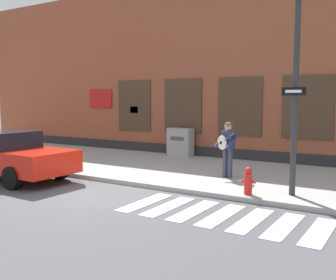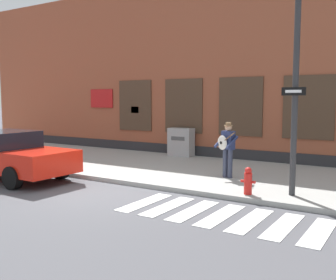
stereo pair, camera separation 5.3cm
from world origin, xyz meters
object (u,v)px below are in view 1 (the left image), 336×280
at_px(fire_hydrant, 248,181).
at_px(utility_box, 180,142).
at_px(traffic_light, 280,35).
at_px(busker, 227,146).
at_px(red_car, 9,155).

bearing_deg(fire_hydrant, utility_box, 134.44).
bearing_deg(traffic_light, busker, 134.32).
bearing_deg(utility_box, fire_hydrant, -45.56).
distance_m(red_car, fire_hydrant, 7.58).
xyz_separation_m(red_car, busker, (6.09, 3.26, 0.34)).
relative_size(red_car, busker, 2.72).
xyz_separation_m(red_car, traffic_light, (8.27, 1.02, 3.19)).
bearing_deg(busker, fire_hydrant, -51.95).
height_order(red_car, traffic_light, traffic_light).
bearing_deg(utility_box, red_car, -111.40).
bearing_deg(busker, utility_box, 137.30).
bearing_deg(red_car, busker, 28.18).
xyz_separation_m(traffic_light, fire_hydrant, (-0.86, 0.54, -3.49)).
relative_size(traffic_light, utility_box, 4.71).
height_order(red_car, fire_hydrant, red_car).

